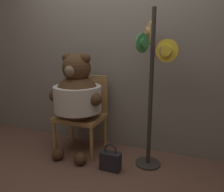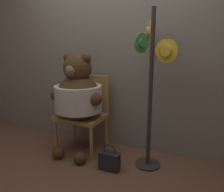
% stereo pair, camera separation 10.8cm
% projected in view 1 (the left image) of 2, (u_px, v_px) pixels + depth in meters
% --- Properties ---
extents(ground_plane, '(14.00, 14.00, 0.00)m').
position_uv_depth(ground_plane, '(94.00, 172.00, 2.33)').
color(ground_plane, brown).
extents(wall_back, '(8.00, 0.10, 2.67)m').
position_uv_depth(wall_back, '(119.00, 44.00, 2.73)').
color(wall_back, gray).
rests_on(wall_back, ground_plane).
extents(chair, '(0.56, 0.46, 0.95)m').
position_uv_depth(chair, '(83.00, 110.00, 2.78)').
color(chair, '#B2844C').
rests_on(chair, ground_plane).
extents(teddy_bear, '(0.68, 0.60, 1.24)m').
position_uv_depth(teddy_bear, '(77.00, 96.00, 2.58)').
color(teddy_bear, '#4C331E').
rests_on(teddy_bear, ground_plane).
extents(hat_display_rack, '(0.40, 0.49, 1.68)m').
position_uv_depth(hat_display_rack, '(153.00, 79.00, 2.27)').
color(hat_display_rack, '#332D28').
rests_on(hat_display_rack, ground_plane).
extents(handbag_on_ground, '(0.22, 0.10, 0.30)m').
position_uv_depth(handbag_on_ground, '(110.00, 161.00, 2.35)').
color(handbag_on_ground, '#232328').
rests_on(handbag_on_ground, ground_plane).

